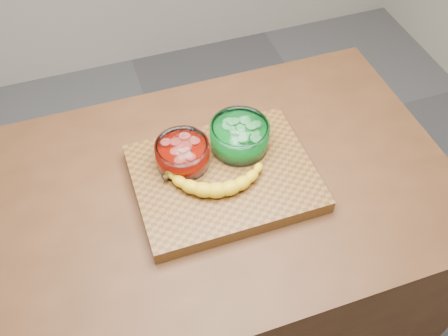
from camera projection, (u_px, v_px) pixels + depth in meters
name	position (u px, v px, depth m)	size (l,w,h in m)	color
ground	(224.00, 322.00, 1.98)	(3.50, 3.50, 0.00)	#58585D
counter	(224.00, 267.00, 1.63)	(1.20, 0.80, 0.90)	#4F2D17
cutting_board	(224.00, 178.00, 1.27)	(0.45, 0.35, 0.04)	brown
bowl_red	(183.00, 154.00, 1.26)	(0.14, 0.14, 0.06)	white
bowl_green	(240.00, 136.00, 1.29)	(0.15, 0.15, 0.07)	white
banana	(217.00, 176.00, 1.23)	(0.27, 0.15, 0.04)	gold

